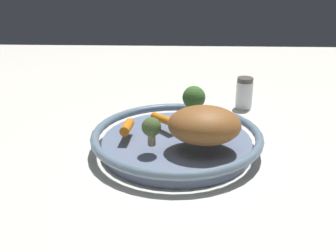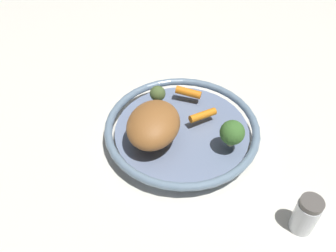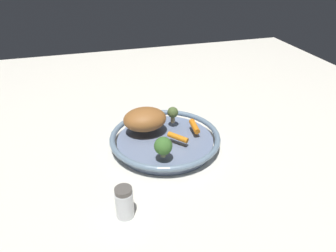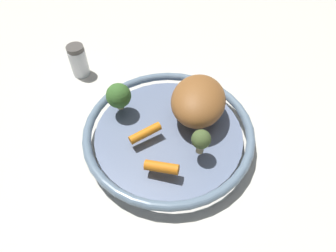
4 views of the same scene
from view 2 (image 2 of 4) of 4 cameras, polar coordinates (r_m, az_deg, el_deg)
name	(u,v)px [view 2 (image 2 of 4)]	position (r m, az deg, el deg)	size (l,w,h in m)	color
ground_plane	(182,137)	(0.81, 2.24, -1.84)	(2.15, 2.15, 0.00)	silver
serving_bowl	(182,130)	(0.79, 2.29, -0.67)	(0.35, 0.35, 0.04)	slate
roast_chicken_piece	(153,124)	(0.73, -2.40, 0.26)	(0.14, 0.11, 0.07)	#975D2D
baby_carrot_left	(188,92)	(0.85, 3.37, 5.54)	(0.02, 0.02, 0.06)	orange
baby_carrot_back	(203,115)	(0.79, 5.73, 1.78)	(0.02, 0.02, 0.07)	orange
broccoli_floret_mid	(158,94)	(0.80, -1.71, 5.23)	(0.04, 0.04, 0.06)	tan
broccoli_floret_edge	(232,133)	(0.72, 10.50, -1.10)	(0.05, 0.05, 0.06)	tan
salt_shaker	(306,215)	(0.68, 21.71, -13.40)	(0.04, 0.04, 0.08)	silver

